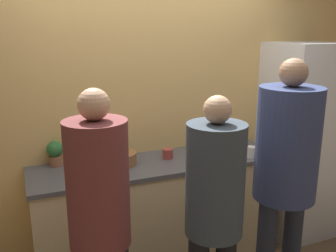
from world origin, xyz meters
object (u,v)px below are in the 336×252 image
Objects in this scene: cup_white at (251,152)px; cup_red at (168,154)px; person_right at (286,162)px; fruit_bowl at (119,158)px; bottle_amber at (84,163)px; potted_plant at (55,152)px; person_center at (214,203)px; utensil_crock at (200,144)px; person_left at (99,211)px; refrigerator at (302,141)px.

cup_white reaches higher than cup_red.
fruit_bowl is (-0.91, 0.91, -0.15)m from person_right.
bottle_amber is 2.12× the size of cup_red.
person_center is at bearing -55.33° from potted_plant.
person_right reaches higher than utensil_crock.
cup_white is 1.62m from potted_plant.
person_right is 1.75m from potted_plant.
person_left is 8.41× the size of potted_plant.
bottle_amber is (-1.21, 0.84, -0.12)m from person_right.
bottle_amber is at bearing 123.31° from person_center.
refrigerator is 1.03× the size of person_right.
person_center is 1.05m from fruit_bowl.
potted_plant is (-1.39, 1.07, -0.09)m from person_right.
person_center reaches higher than utensil_crock.
bottle_amber is at bearing 179.61° from refrigerator.
potted_plant is (-0.19, 0.22, 0.04)m from bottle_amber.
cup_red is (-0.50, 0.89, -0.16)m from person_right.
utensil_crock is at bearing 1.59° from fruit_bowl.
person_left is at bearing -111.31° from fruit_bowl.
cup_white is at bearing -15.17° from potted_plant.
fruit_bowl is 0.51m from potted_plant.
person_center is 8.07× the size of potted_plant.
potted_plant reaches higher than cup_white.
cup_white is (0.34, -0.29, -0.03)m from utensil_crock.
person_left is 1.58m from cup_white.
person_right is 0.68m from cup_white.
person_center is at bearing -112.44° from utensil_crock.
person_right reaches higher than cup_red.
cup_white is (1.44, 0.64, -0.04)m from person_left.
utensil_crock reaches higher than potted_plant.
bottle_amber is at bearing 144.98° from person_right.
bottle_amber is at bearing -175.35° from utensil_crock.
refrigerator reaches higher than cup_red.
fruit_bowl is at bearing 107.81° from person_center.
person_left is 18.14× the size of cup_white.
refrigerator is 2.31m from person_left.
bottle_amber is 0.92× the size of potted_plant.
potted_plant is at bearing 129.95° from bottle_amber.
fruit_bowl is at bearing -18.21° from potted_plant.
fruit_bowl is (0.35, 0.91, -0.03)m from person_left.
person_right is 6.25× the size of utensil_crock.
potted_plant is (-0.89, 0.18, 0.07)m from cup_red.
potted_plant is (-2.28, 0.24, 0.10)m from refrigerator.
refrigerator reaches higher than bottle_amber.
potted_plant is at bearing 168.56° from cup_red.
person_left is 1.44m from utensil_crock.
person_right is 1.03m from cup_red.
person_right is 1.30m from fruit_bowl.
cup_white is (1.09, -0.27, -0.00)m from fruit_bowl.
potted_plant is at bearing 124.67° from person_center.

